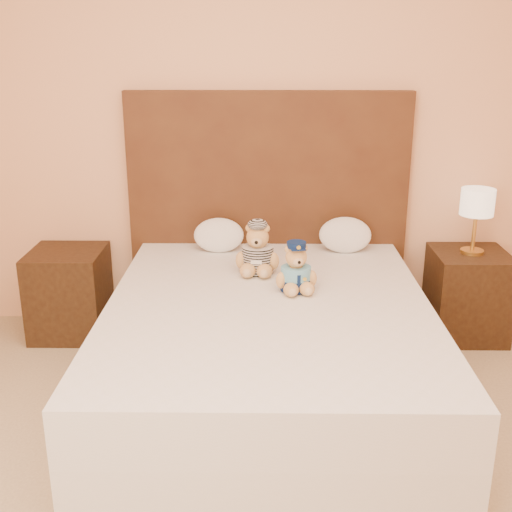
{
  "coord_description": "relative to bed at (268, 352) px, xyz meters",
  "views": [
    {
      "loc": [
        -0.03,
        -1.74,
        1.78
      ],
      "look_at": [
        -0.07,
        1.45,
        0.71
      ],
      "focal_mm": 45.0,
      "sensor_mm": 36.0,
      "label": 1
    }
  ],
  "objects": [
    {
      "name": "room_walls",
      "position": [
        0.0,
        -0.74,
        1.53
      ],
      "size": [
        4.04,
        4.52,
        2.72
      ],
      "color": "#F3B384",
      "rests_on": "ground"
    },
    {
      "name": "teddy_prisoner",
      "position": [
        -0.06,
        0.43,
        0.42
      ],
      "size": [
        0.27,
        0.26,
        0.29
      ],
      "primitive_type": null,
      "rotation": [
        0.0,
        0.0,
        -0.08
      ],
      "color": "tan",
      "rests_on": "bed"
    },
    {
      "name": "pillow_right",
      "position": [
        0.47,
        0.83,
        0.39
      ],
      "size": [
        0.32,
        0.21,
        0.23
      ],
      "primitive_type": "ellipsoid",
      "color": "white",
      "rests_on": "bed"
    },
    {
      "name": "headboard",
      "position": [
        0.0,
        1.01,
        0.47
      ],
      "size": [
        1.75,
        0.08,
        1.5
      ],
      "primitive_type": "cube",
      "color": "#4E2E17",
      "rests_on": "ground"
    },
    {
      "name": "lamp",
      "position": [
        1.25,
        0.8,
        0.57
      ],
      "size": [
        0.2,
        0.2,
        0.4
      ],
      "color": "gold",
      "rests_on": "nightstand_right"
    },
    {
      "name": "bed",
      "position": [
        0.0,
        0.0,
        0.0
      ],
      "size": [
        1.6,
        2.0,
        0.55
      ],
      "color": "white",
      "rests_on": "ground"
    },
    {
      "name": "pillow_left",
      "position": [
        -0.3,
        0.83,
        0.38
      ],
      "size": [
        0.31,
        0.2,
        0.22
      ],
      "primitive_type": "ellipsoid",
      "color": "white",
      "rests_on": "bed"
    },
    {
      "name": "nightstand_left",
      "position": [
        -1.25,
        0.8,
        -0.0
      ],
      "size": [
        0.45,
        0.45,
        0.55
      ],
      "primitive_type": "cube",
      "color": "#372411",
      "rests_on": "ground"
    },
    {
      "name": "nightstand_right",
      "position": [
        1.25,
        0.8,
        -0.0
      ],
      "size": [
        0.45,
        0.45,
        0.55
      ],
      "primitive_type": "cube",
      "color": "#372411",
      "rests_on": "ground"
    },
    {
      "name": "teddy_police",
      "position": [
        0.14,
        0.16,
        0.41
      ],
      "size": [
        0.26,
        0.25,
        0.26
      ],
      "primitive_type": null,
      "rotation": [
        0.0,
        0.0,
        0.19
      ],
      "color": "tan",
      "rests_on": "bed"
    }
  ]
}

